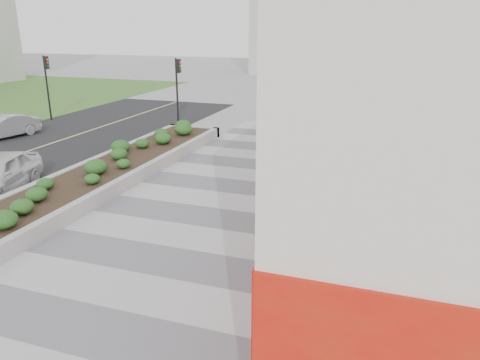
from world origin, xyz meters
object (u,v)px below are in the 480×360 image
(traffic_signal_far, at_px, (47,78))
(car_silver, at_px, (4,127))
(planter, at_px, (103,172))
(traffic_signal_near, at_px, (178,83))
(skateboarder, at_px, (274,158))

(traffic_signal_far, relative_size, car_silver, 1.08)
(planter, distance_m, traffic_signal_near, 10.90)
(planter, height_order, skateboarder, skateboarder)
(planter, xyz_separation_m, traffic_signal_far, (-10.93, 10.00, 2.34))
(traffic_signal_near, bearing_deg, planter, -80.65)
(traffic_signal_near, height_order, car_silver, traffic_signal_near)
(traffic_signal_near, xyz_separation_m, car_silver, (-8.13, -5.63, -2.12))
(traffic_signal_far, xyz_separation_m, skateboarder, (17.21, -6.86, -2.00))
(traffic_signal_far, bearing_deg, skateboarder, -21.72)
(traffic_signal_near, height_order, skateboarder, traffic_signal_near)
(traffic_signal_near, relative_size, skateboarder, 2.82)
(planter, xyz_separation_m, traffic_signal_near, (-1.73, 10.50, 2.34))
(planter, bearing_deg, traffic_signal_near, 99.35)
(traffic_signal_near, distance_m, skateboarder, 11.06)
(traffic_signal_near, xyz_separation_m, traffic_signal_far, (-9.20, -0.50, 0.00))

